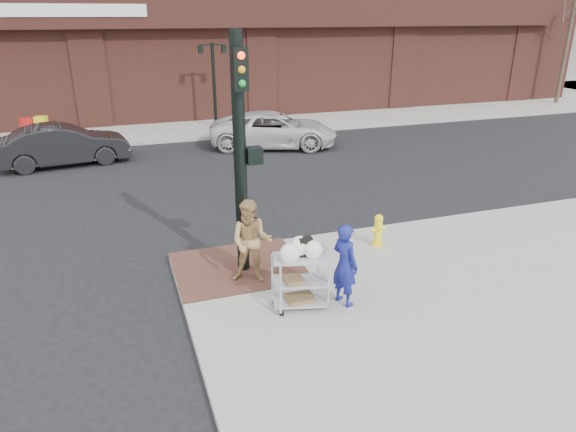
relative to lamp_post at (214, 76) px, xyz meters
name	(u,v)px	position (x,y,z in m)	size (l,w,h in m)	color
ground	(276,287)	(-2.00, -16.00, -2.62)	(220.00, 220.00, 0.00)	black
sidewalk_far	(302,82)	(10.50, 16.00, -2.54)	(65.00, 36.00, 0.15)	gray
brick_curb_ramp	(238,267)	(-2.60, -15.10, -2.46)	(2.80, 2.40, 0.01)	#492C22
lamp_post	(214,76)	(0.00, 0.00, 0.00)	(1.32, 0.22, 4.00)	black
traffic_signal_pole	(241,151)	(-2.48, -15.23, 0.21)	(0.61, 0.51, 5.00)	black
woman_blue	(345,265)	(-1.02, -17.24, -1.64)	(0.60, 0.40, 1.65)	navy
pedestrian_tan	(251,242)	(-2.47, -15.81, -1.57)	(0.87, 0.68, 1.80)	#A07E4B
sedan_dark	(64,145)	(-6.72, -4.35, -1.84)	(1.65, 4.73, 1.56)	black
minivan_white	(274,130)	(1.68, -4.20, -1.87)	(2.50, 5.41, 1.50)	silver
utility_cart	(300,277)	(-1.87, -17.09, -1.83)	(1.13, 0.80, 1.41)	#A0A0A5
fire_hydrant	(378,230)	(0.87, -15.09, -2.05)	(0.38, 0.27, 0.81)	yellow
newsbox_red	(27,130)	(-8.41, -0.54, -1.93)	(0.45, 0.41, 1.08)	#B51814
newsbox_yellow	(43,129)	(-7.80, -0.56, -1.91)	(0.47, 0.42, 1.11)	yellow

